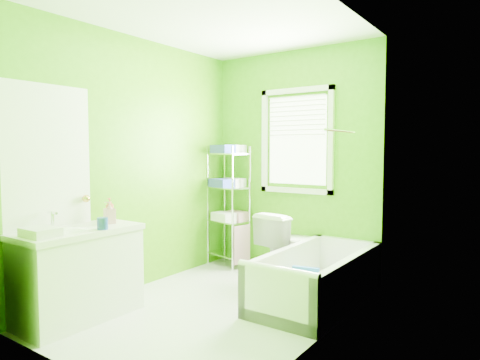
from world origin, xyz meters
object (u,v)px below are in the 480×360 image
Objects in this scene: vanity at (78,271)px; wire_shelf_unit at (229,193)px; toilet at (288,245)px; bathtub at (316,285)px.

vanity is 0.68× the size of wire_shelf_unit.
wire_shelf_unit reaches higher than toilet.
vanity is (-0.90, -2.05, 0.04)m from toilet.
bathtub is 2.15m from vanity.
wire_shelf_unit is at bearing 89.34° from vanity.
toilet is 0.50× the size of wire_shelf_unit.
vanity is 2.19m from wire_shelf_unit.
toilet is (-0.58, 0.51, 0.22)m from bathtub.
bathtub is 1.74m from wire_shelf_unit.
vanity is (-1.48, -1.54, 0.25)m from bathtub.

